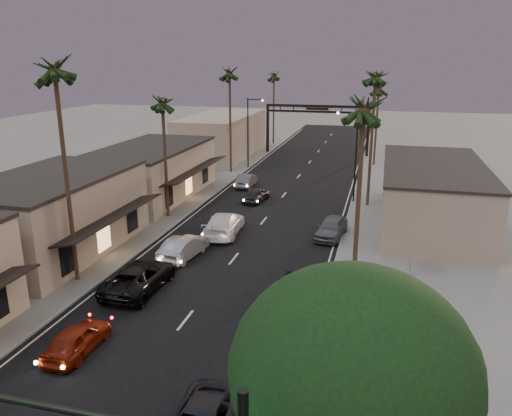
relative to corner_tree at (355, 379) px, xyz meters
The scene contains 27 objects.
ground 34.43m from the corner_tree, 106.23° to the left, with size 200.00×200.00×0.00m, color slate.
road 39.19m from the corner_tree, 104.16° to the left, with size 14.00×120.00×0.02m, color black.
sidewalk_left 48.78m from the corner_tree, 113.07° to the left, with size 5.00×92.00×0.12m, color slate.
sidewalk_right 44.94m from the corner_tree, 89.97° to the left, with size 5.00×92.00×0.12m, color slate.
storefront_mid 29.32m from the corner_tree, 140.47° to the left, with size 8.00×14.00×5.50m, color gray.
storefront_far 41.37m from the corner_tree, 123.05° to the left, with size 8.00×16.00×5.00m, color #BDAE90.
storefront_dist 61.86m from the corner_tree, 111.33° to the left, with size 8.00×20.00×6.00m, color gray.
building_right 33.05m from the corner_tree, 82.09° to the left, with size 8.00×18.00×5.00m, color gray.
corner_tree is the anchor object (origin of this frame).
arch 63.26m from the corner_tree, 98.62° to the left, with size 15.20×0.40×7.27m.
streetlight_right 37.64m from the corner_tree, 93.89° to the left, with size 2.13×0.30×9.00m.
streetlight_left 53.15m from the corner_tree, 107.97° to the left, with size 2.13×0.30×9.00m.
palm_lb 24.36m from the corner_tree, 141.17° to the left, with size 3.20×3.20×15.20m.
palm_lc 34.09m from the corner_tree, 122.34° to the left, with size 3.20×3.20×12.20m.
palm_ld 51.28m from the corner_tree, 110.81° to the left, with size 3.20×3.20×14.20m.
palm_ra 17.45m from the corner_tree, 93.03° to the left, with size 3.20×3.20×13.20m.
palm_rb 37.12m from the corner_tree, 91.37° to the left, with size 3.20×3.20×14.20m.
palm_rc 56.74m from the corner_tree, 90.89° to the left, with size 3.20×3.20×12.20m.
palm_far 72.96m from the corner_tree, 104.14° to the left, with size 3.20×3.20×13.20m.
oncoming_red 16.15m from the corner_tree, 150.90° to the left, with size 1.67×4.14×1.41m, color maroon.
oncoming_pickup 20.47m from the corner_tree, 133.43° to the left, with size 2.77×6.01×1.67m, color black.
oncoming_silver 24.31m from the corner_tree, 123.13° to the left, with size 1.70×4.86×1.60m, color gray.
oncoming_white 28.44m from the corner_tree, 114.85° to the left, with size 2.48×6.10×1.77m, color white.
oncoming_dgrey 37.68m from the corner_tree, 108.25° to the left, with size 1.70×4.23×1.44m, color black.
oncoming_grey_far 43.65m from the corner_tree, 109.18° to the left, with size 1.57×4.50×1.48m, color #54555A.
curbside_black 14.83m from the corner_tree, 107.30° to the left, with size 2.21×5.42×1.57m, color black.
curbside_grey 27.49m from the corner_tree, 96.97° to the left, with size 1.91×4.75×1.62m, color #54545A.
Camera 1 is at (9.77, -3.44, 13.58)m, focal length 35.00 mm.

